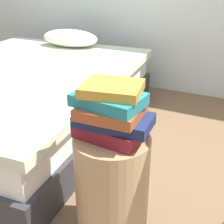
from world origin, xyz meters
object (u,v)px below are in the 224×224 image
at_px(book_maroon, 110,130).
at_px(book_rust, 110,111).
at_px(bed, 24,97).
at_px(side_table, 112,189).
at_px(book_ochre, 112,88).
at_px(book_teal, 109,100).
at_px(book_navy, 114,120).

xyz_separation_m(book_maroon, book_rust, (0.01, -0.02, 0.10)).
bearing_deg(bed, side_table, -36.88).
height_order(book_maroon, book_ochre, book_ochre).
xyz_separation_m(bed, book_teal, (1.10, -0.73, 0.46)).
bearing_deg(book_maroon, book_teal, -76.71).
distance_m(book_navy, book_teal, 0.09).
height_order(bed, book_ochre, book_ochre).
height_order(side_table, book_navy, book_navy).
height_order(book_maroon, book_rust, book_rust).
relative_size(book_teal, book_ochre, 1.18).
xyz_separation_m(book_navy, book_teal, (-0.02, -0.02, 0.09)).
bearing_deg(book_ochre, book_teal, -128.02).
bearing_deg(book_rust, book_navy, 50.10).
xyz_separation_m(bed, book_navy, (1.12, -0.71, 0.37)).
bearing_deg(book_rust, bed, 144.19).
distance_m(book_maroon, book_teal, 0.14).
bearing_deg(book_ochre, side_table, -35.64).
bearing_deg(book_navy, bed, 144.14).
distance_m(side_table, book_rust, 0.39).
distance_m(book_rust, book_ochre, 0.09).
relative_size(book_maroon, book_rust, 1.13).
bearing_deg(book_maroon, book_navy, 3.86).
xyz_separation_m(bed, book_rust, (1.10, -0.73, 0.42)).
bearing_deg(book_ochre, book_rust, -108.60).
bearing_deg(bed, book_teal, -37.50).
xyz_separation_m(bed, side_table, (1.11, -0.72, 0.03)).
relative_size(book_rust, book_teal, 0.91).
bearing_deg(book_rust, book_maroon, 110.51).
xyz_separation_m(book_rust, book_ochre, (0.00, 0.01, 0.09)).
xyz_separation_m(book_maroon, book_navy, (0.02, -0.00, 0.05)).
relative_size(book_navy, book_rust, 1.26).
height_order(side_table, book_maroon, book_maroon).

